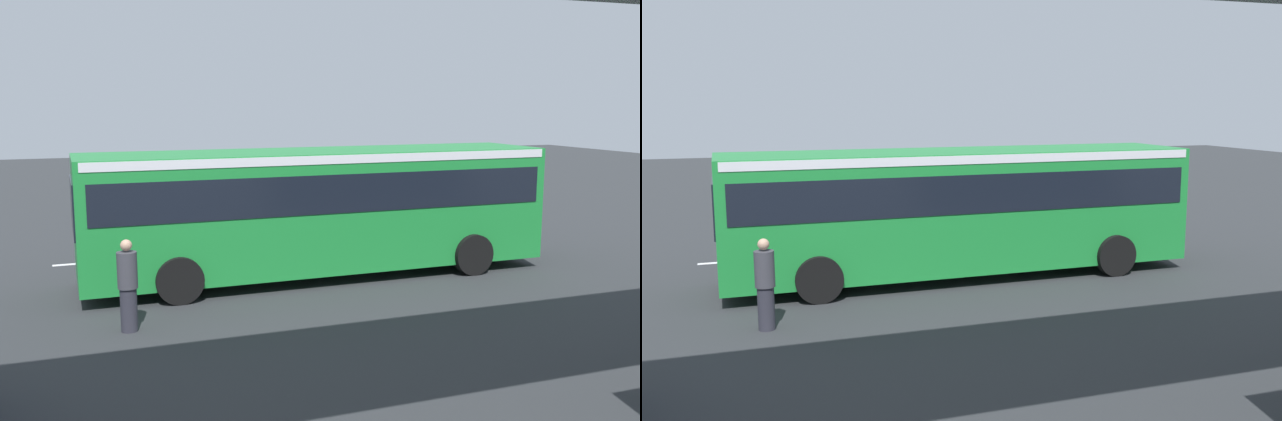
% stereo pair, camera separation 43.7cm
% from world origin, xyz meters
% --- Properties ---
extents(ground, '(80.00, 80.00, 0.00)m').
position_xyz_m(ground, '(0.00, 0.00, 0.00)').
color(ground, '#2D3033').
extents(city_bus, '(11.54, 2.85, 3.15)m').
position_xyz_m(city_bus, '(-1.30, -0.01, 1.88)').
color(city_bus, '#1E8C38').
rests_on(city_bus, ground).
extents(pedestrian, '(0.38, 0.38, 1.79)m').
position_xyz_m(pedestrian, '(3.58, 2.76, 0.89)').
color(pedestrian, '#2D2D38').
rests_on(pedestrian, ground).
extents(lane_dash_leftmost, '(2.00, 0.20, 0.01)m').
position_xyz_m(lane_dash_leftmost, '(-4.00, -3.45, 0.00)').
color(lane_dash_leftmost, silver).
rests_on(lane_dash_leftmost, ground).
extents(lane_dash_left, '(2.00, 0.20, 0.01)m').
position_xyz_m(lane_dash_left, '(0.00, -3.45, 0.00)').
color(lane_dash_left, silver).
rests_on(lane_dash_left, ground).
extents(lane_dash_centre, '(2.00, 0.20, 0.01)m').
position_xyz_m(lane_dash_centre, '(4.00, -3.45, 0.00)').
color(lane_dash_centre, silver).
rests_on(lane_dash_centre, ground).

